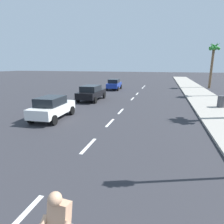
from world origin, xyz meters
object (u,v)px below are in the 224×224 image
object	(u,v)px
palm_tree_distant	(213,53)
trash_bin_far	(221,101)
parked_car_blue	(114,84)
parked_car_white	(52,107)
parked_car_black	(91,92)

from	to	relation	value
palm_tree_distant	trash_bin_far	bearing A→B (deg)	-98.05
trash_bin_far	parked_car_blue	bearing A→B (deg)	140.05
parked_car_white	palm_tree_distant	xyz separation A→B (m)	(14.36, 22.26, 4.56)
parked_car_white	trash_bin_far	size ratio (longest dim) A/B	4.01
parked_car_white	parked_car_blue	xyz separation A→B (m)	(0.20, 16.52, -0.00)
parked_car_black	parked_car_blue	bearing A→B (deg)	88.96
trash_bin_far	parked_car_white	bearing A→B (deg)	-151.77
palm_tree_distant	trash_bin_far	xyz separation A→B (m)	(-2.23, -15.74, -4.76)
parked_car_black	trash_bin_far	bearing A→B (deg)	-4.34
parked_car_white	parked_car_blue	bearing A→B (deg)	87.30
palm_tree_distant	trash_bin_far	distance (m)	16.60
parked_car_white	parked_car_black	size ratio (longest dim) A/B	0.90
parked_car_black	parked_car_blue	distance (m)	9.14
parked_car_blue	palm_tree_distant	world-z (taller)	palm_tree_distant
parked_car_black	parked_car_white	bearing A→B (deg)	-90.84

